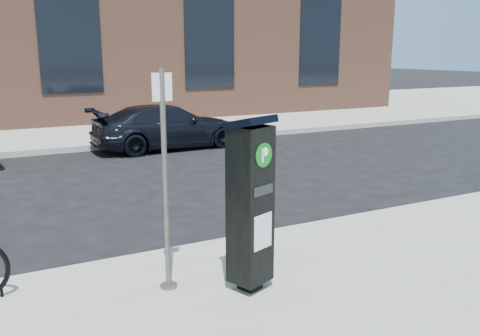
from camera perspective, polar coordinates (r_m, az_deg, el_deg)
ground at (r=6.94m, az=-0.83°, el=-8.98°), size 120.00×120.00×0.00m
sidewalk_far at (r=20.13m, az=-18.88°, el=5.00°), size 60.00×12.00×0.15m
curb_near at (r=6.89m, az=-0.76°, el=-8.46°), size 60.00×0.12×0.16m
curb_far at (r=14.31m, az=-15.26°, el=2.30°), size 60.00×0.12×0.16m
building at (r=23.00m, az=-20.82°, el=15.94°), size 28.00×10.05×8.25m
parking_kiosk at (r=5.16m, az=1.17°, el=-3.89°), size 0.53×0.50×1.84m
sign_pole at (r=5.19m, az=-8.40°, el=-1.73°), size 0.20×0.18×2.28m
car_dark at (r=14.08m, az=-8.07°, el=4.63°), size 4.21×1.85×1.20m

